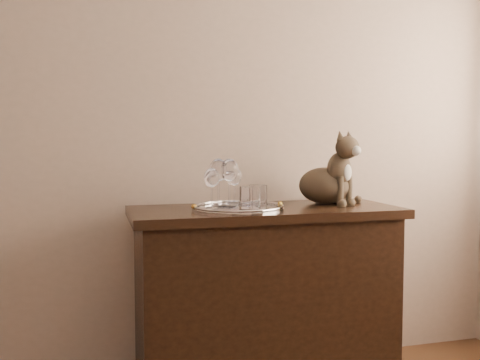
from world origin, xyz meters
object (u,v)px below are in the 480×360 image
object	(u,v)px
tumbler_b	(250,198)
tumbler_c	(258,195)
wine_glass_b	(234,186)
wine_glass_a	(219,183)
wine_glass_d	(229,183)
tray	(238,208)
wine_glass_c	(212,188)
cat	(325,167)
sideboard	(265,301)

from	to	relation	value
tumbler_b	tumbler_c	bearing A→B (deg)	59.63
wine_glass_b	wine_glass_a	bearing A→B (deg)	-154.21
wine_glass_d	tumbler_b	distance (m)	0.15
tray	tumbler_b	size ratio (longest dim) A/B	4.06
tray	wine_glass_a	distance (m)	0.14
wine_glass_c	tumbler_c	bearing A→B (deg)	8.17
tumbler_b	cat	size ratio (longest dim) A/B	0.28
wine_glass_c	cat	distance (m)	0.59
tumbler_b	cat	xyz separation A→B (m)	(0.43, 0.20, 0.12)
wine_glass_c	wine_glass_a	bearing A→B (deg)	50.20
tray	tumbler_b	world-z (taller)	tumbler_b
wine_glass_a	wine_glass_b	world-z (taller)	wine_glass_a
tumbler_c	sideboard	bearing A→B (deg)	-11.20
wine_glass_a	tray	bearing A→B (deg)	-34.99
wine_glass_c	cat	xyz separation A→B (m)	(0.57, 0.10, 0.08)
wine_glass_d	tumbler_b	size ratio (longest dim) A/B	2.15
tray	wine_glass_d	xyz separation A→B (m)	(-0.03, 0.04, 0.11)
sideboard	wine_glass_b	distance (m)	0.54
wine_glass_c	wine_glass_b	bearing A→B (deg)	35.91
wine_glass_d	tray	bearing A→B (deg)	-50.04
tumbler_c	cat	distance (m)	0.38
wine_glass_b	wine_glass_d	distance (m)	0.07
wine_glass_b	cat	size ratio (longest dim) A/B	0.49
tray	tumbler_b	xyz separation A→B (m)	(0.03, -0.10, 0.05)
wine_glass_d	tumbler_c	bearing A→B (deg)	-1.13
tray	sideboard	bearing A→B (deg)	11.26
sideboard	wine_glass_a	distance (m)	0.58
sideboard	wine_glass_d	bearing A→B (deg)	176.80
tray	tumbler_c	world-z (taller)	tumbler_c
wine_glass_a	tumbler_b	bearing A→B (deg)	-55.82
wine_glass_d	wine_glass_b	bearing A→B (deg)	56.16
tumbler_c	wine_glass_b	bearing A→B (deg)	147.19
tray	wine_glass_a	bearing A→B (deg)	145.01
wine_glass_b	tumbler_b	xyz separation A→B (m)	(0.02, -0.19, -0.04)
sideboard	tray	distance (m)	0.45
wine_glass_b	wine_glass_c	xyz separation A→B (m)	(-0.13, -0.09, 0.00)
sideboard	tumbler_c	world-z (taller)	tumbler_c
wine_glass_c	cat	bearing A→B (deg)	10.09
tumbler_c	cat	bearing A→B (deg)	11.25
wine_glass_a	wine_glass_c	bearing A→B (deg)	-129.80
sideboard	tumbler_b	bearing A→B (deg)	-131.69
wine_glass_a	wine_glass_c	size ratio (longest dim) A/B	1.22
cat	wine_glass_d	bearing A→B (deg)	163.04
wine_glass_a	wine_glass_b	xyz separation A→B (m)	(0.08, 0.04, -0.02)
sideboard	tumbler_c	size ratio (longest dim) A/B	12.77
wine_glass_b	wine_glass_c	size ratio (longest dim) A/B	0.97
sideboard	wine_glass_c	bearing A→B (deg)	-174.38
tray	wine_glass_c	world-z (taller)	wine_glass_c
tray	wine_glass_c	size ratio (longest dim) A/B	2.30
cat	tumbler_c	bearing A→B (deg)	166.30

